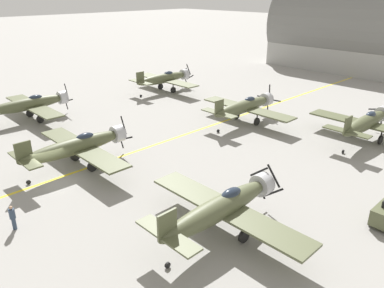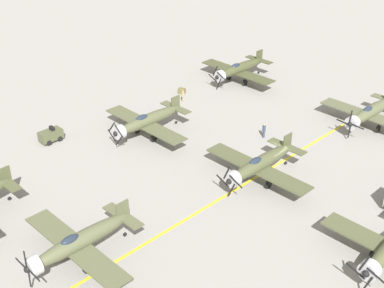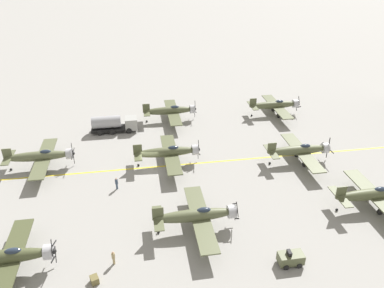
{
  "view_description": "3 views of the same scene",
  "coord_description": "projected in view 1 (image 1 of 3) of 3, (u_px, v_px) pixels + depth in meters",
  "views": [
    {
      "loc": [
        27.56,
        -10.61,
        14.54
      ],
      "look_at": [
        6.39,
        9.74,
        2.3
      ],
      "focal_mm": 35.0,
      "sensor_mm": 36.0,
      "label": 1
    },
    {
      "loc": [
        -28.03,
        39.5,
        29.67
      ],
      "look_at": [
        5.0,
        6.74,
        3.6
      ],
      "focal_mm": 50.0,
      "sensor_mm": 36.0,
      "label": 2
    },
    {
      "loc": [
        47.78,
        -1.47,
        29.61
      ],
      "look_at": [
        -2.68,
        6.75,
        1.93
      ],
      "focal_mm": 35.0,
      "sensor_mm": 36.0,
      "label": 3
    }
  ],
  "objects": [
    {
      "name": "airplane_mid_left",
      "position": [
        30.0,
        104.0,
        43.74
      ],
      "size": [
        12.0,
        9.98,
        3.73
      ],
      "rotation": [
        0.0,
        0.0,
        -0.02
      ],
      "color": "#515637",
      "rests_on": "ground"
    },
    {
      "name": "airplane_mid_right",
      "position": [
        223.0,
        207.0,
        23.19
      ],
      "size": [
        12.0,
        9.98,
        3.65
      ],
      "rotation": [
        0.0,
        0.0,
        0.12
      ],
      "color": "#555A3C",
      "rests_on": "ground"
    },
    {
      "name": "hangar",
      "position": [
        363.0,
        33.0,
        70.22
      ],
      "size": [
        31.23,
        17.64,
        17.64
      ],
      "color": "#9E9E99",
      "rests_on": "ground"
    },
    {
      "name": "airplane_far_left",
      "position": [
        165.0,
        78.0,
        56.27
      ],
      "size": [
        12.0,
        9.98,
        3.65
      ],
      "rotation": [
        0.0,
        0.0,
        0.27
      ],
      "color": "#535839",
      "rests_on": "ground"
    },
    {
      "name": "airplane_far_center",
      "position": [
        245.0,
        106.0,
        42.96
      ],
      "size": [
        12.0,
        9.98,
        3.8
      ],
      "rotation": [
        0.0,
        0.0,
        -0.16
      ],
      "color": "#585D3E",
      "rests_on": "ground"
    },
    {
      "name": "ground_crew_inspecting",
      "position": [
        13.0,
        217.0,
        24.07
      ],
      "size": [
        0.38,
        0.38,
        1.75
      ],
      "color": "#334256",
      "rests_on": "ground"
    },
    {
      "name": "taxiway_stripe",
      "position": [
        53.0,
        180.0,
        30.72
      ],
      "size": [
        0.3,
        160.0,
        0.01
      ],
      "primitive_type": "cube",
      "color": "yellow",
      "rests_on": "ground"
    },
    {
      "name": "ground_plane",
      "position": [
        53.0,
        180.0,
        30.72
      ],
      "size": [
        400.0,
        400.0,
        0.0
      ],
      "primitive_type": "plane",
      "color": "gray"
    },
    {
      "name": "airplane_far_right",
      "position": [
        367.0,
        122.0,
        37.8
      ],
      "size": [
        12.0,
        9.98,
        3.78
      ],
      "rotation": [
        0.0,
        0.0,
        0.26
      ],
      "color": "#4F5435",
      "rests_on": "ground"
    },
    {
      "name": "airplane_mid_center",
      "position": [
        78.0,
        146.0,
        32.16
      ],
      "size": [
        12.0,
        9.98,
        3.69
      ],
      "rotation": [
        0.0,
        0.0,
        0.21
      ],
      "color": "#4F5436",
      "rests_on": "ground"
    }
  ]
}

